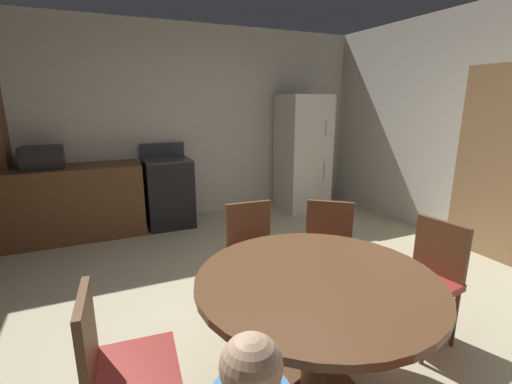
{
  "coord_description": "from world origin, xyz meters",
  "views": [
    {
      "loc": [
        -1.16,
        -2.15,
        1.67
      ],
      "look_at": [
        0.15,
        0.8,
        0.84
      ],
      "focal_mm": 25.1,
      "sensor_mm": 36.0,
      "label": 1
    }
  ],
  "objects_px": {
    "oven_range": "(168,192)",
    "dining_table": "(316,302)",
    "microwave": "(42,157)",
    "chair_west": "(118,364)",
    "chair_northeast": "(327,248)",
    "refrigerator": "(302,153)",
    "chair_north": "(253,250)",
    "chair_east": "(428,274)"
  },
  "relations": [
    {
      "from": "oven_range",
      "to": "dining_table",
      "type": "relative_size",
      "value": 0.84
    },
    {
      "from": "microwave",
      "to": "chair_west",
      "type": "height_order",
      "value": "microwave"
    },
    {
      "from": "chair_northeast",
      "to": "chair_west",
      "type": "bearing_deg",
      "value": -27.98
    },
    {
      "from": "chair_northeast",
      "to": "chair_west",
      "type": "relative_size",
      "value": 1.0
    },
    {
      "from": "chair_northeast",
      "to": "microwave",
      "type": "bearing_deg",
      "value": -100.08
    },
    {
      "from": "microwave",
      "to": "chair_west",
      "type": "distance_m",
      "value": 3.35
    },
    {
      "from": "refrigerator",
      "to": "dining_table",
      "type": "height_order",
      "value": "refrigerator"
    },
    {
      "from": "oven_range",
      "to": "chair_north",
      "type": "xyz_separation_m",
      "value": [
        0.25,
        -2.32,
        0.03
      ]
    },
    {
      "from": "refrigerator",
      "to": "chair_west",
      "type": "bearing_deg",
      "value": -132.19
    },
    {
      "from": "refrigerator",
      "to": "oven_range",
      "type": "bearing_deg",
      "value": 178.51
    },
    {
      "from": "refrigerator",
      "to": "chair_north",
      "type": "distance_m",
      "value": 2.94
    },
    {
      "from": "refrigerator",
      "to": "chair_east",
      "type": "height_order",
      "value": "refrigerator"
    },
    {
      "from": "chair_east",
      "to": "chair_northeast",
      "type": "relative_size",
      "value": 1.0
    },
    {
      "from": "microwave",
      "to": "refrigerator",
      "type": "bearing_deg",
      "value": -0.82
    },
    {
      "from": "oven_range",
      "to": "refrigerator",
      "type": "distance_m",
      "value": 2.11
    },
    {
      "from": "refrigerator",
      "to": "chair_east",
      "type": "bearing_deg",
      "value": -105.6
    },
    {
      "from": "chair_northeast",
      "to": "refrigerator",
      "type": "bearing_deg",
      "value": -168.16
    },
    {
      "from": "oven_range",
      "to": "chair_west",
      "type": "height_order",
      "value": "oven_range"
    },
    {
      "from": "refrigerator",
      "to": "chair_northeast",
      "type": "relative_size",
      "value": 2.02
    },
    {
      "from": "chair_northeast",
      "to": "chair_west",
      "type": "distance_m",
      "value": 1.8
    },
    {
      "from": "refrigerator",
      "to": "chair_west",
      "type": "relative_size",
      "value": 2.02
    },
    {
      "from": "refrigerator",
      "to": "microwave",
      "type": "height_order",
      "value": "refrigerator"
    },
    {
      "from": "microwave",
      "to": "dining_table",
      "type": "xyz_separation_m",
      "value": [
        1.6,
        -3.34,
        -0.42
      ]
    },
    {
      "from": "dining_table",
      "to": "chair_east",
      "type": "distance_m",
      "value": 1.02
    },
    {
      "from": "dining_table",
      "to": "chair_east",
      "type": "height_order",
      "value": "chair_east"
    },
    {
      "from": "chair_east",
      "to": "chair_northeast",
      "type": "height_order",
      "value": "same"
    },
    {
      "from": "chair_east",
      "to": "chair_northeast",
      "type": "xyz_separation_m",
      "value": [
        -0.37,
        0.66,
        0.0
      ]
    },
    {
      "from": "oven_range",
      "to": "chair_east",
      "type": "distance_m",
      "value": 3.42
    },
    {
      "from": "chair_northeast",
      "to": "oven_range",
      "type": "bearing_deg",
      "value": -123.67
    },
    {
      "from": "microwave",
      "to": "chair_northeast",
      "type": "xyz_separation_m",
      "value": [
        2.23,
        -2.54,
        -0.53
      ]
    },
    {
      "from": "refrigerator",
      "to": "microwave",
      "type": "bearing_deg",
      "value": 179.18
    },
    {
      "from": "dining_table",
      "to": "chair_east",
      "type": "bearing_deg",
      "value": 7.62
    },
    {
      "from": "dining_table",
      "to": "chair_west",
      "type": "height_order",
      "value": "chair_west"
    },
    {
      "from": "oven_range",
      "to": "chair_east",
      "type": "relative_size",
      "value": 1.26
    },
    {
      "from": "dining_table",
      "to": "chair_west",
      "type": "xyz_separation_m",
      "value": [
        -1.02,
        0.08,
        -0.11
      ]
    },
    {
      "from": "refrigerator",
      "to": "dining_table",
      "type": "relative_size",
      "value": 1.35
    },
    {
      "from": "microwave",
      "to": "chair_west",
      "type": "xyz_separation_m",
      "value": [
        0.58,
        -3.26,
        -0.53
      ]
    },
    {
      "from": "chair_north",
      "to": "chair_northeast",
      "type": "xyz_separation_m",
      "value": [
        0.57,
        -0.22,
        0.0
      ]
    },
    {
      "from": "refrigerator",
      "to": "microwave",
      "type": "distance_m",
      "value": 3.49
    },
    {
      "from": "microwave",
      "to": "chair_north",
      "type": "relative_size",
      "value": 0.51
    },
    {
      "from": "chair_east",
      "to": "oven_range",
      "type": "bearing_deg",
      "value": -77.27
    },
    {
      "from": "refrigerator",
      "to": "chair_east",
      "type": "relative_size",
      "value": 2.02
    }
  ]
}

